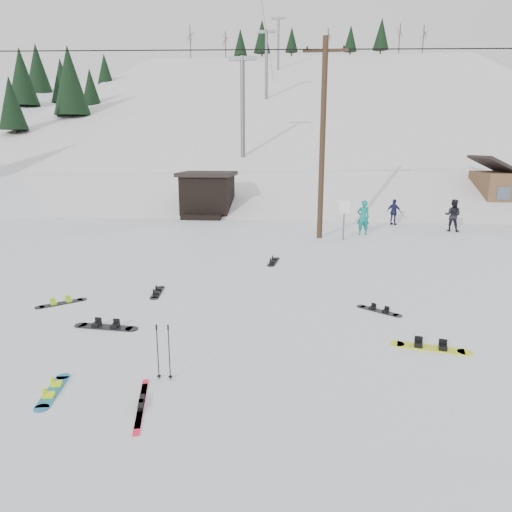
# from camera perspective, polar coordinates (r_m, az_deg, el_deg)

# --- Properties ---
(ground) EXTENTS (200.00, 200.00, 0.00)m
(ground) POSITION_cam_1_polar(r_m,az_deg,el_deg) (8.99, -3.52, -14.53)
(ground) COLOR white
(ground) RESTS_ON ground
(ski_slope) EXTENTS (60.00, 85.24, 65.97)m
(ski_slope) POSITION_cam_1_polar(r_m,az_deg,el_deg) (64.89, 5.11, -1.21)
(ski_slope) COLOR white
(ski_slope) RESTS_ON ground
(ridge_left) EXTENTS (47.54, 95.03, 58.38)m
(ridge_left) POSITION_cam_1_polar(r_m,az_deg,el_deg) (68.91, -26.53, -0.87)
(ridge_left) COLOR white
(ridge_left) RESTS_ON ground
(treeline_crest) EXTENTS (50.00, 6.00, 10.00)m
(treeline_crest) POSITION_cam_1_polar(r_m,az_deg,el_deg) (93.93, 5.81, 10.66)
(treeline_crest) COLOR black
(treeline_crest) RESTS_ON ski_slope
(utility_pole) EXTENTS (2.00, 0.26, 9.00)m
(utility_pole) POSITION_cam_1_polar(r_m,az_deg,el_deg) (21.84, 8.32, 14.43)
(utility_pole) COLOR #3A2819
(utility_pole) RESTS_ON ground
(trail_sign) EXTENTS (0.50, 0.09, 1.85)m
(trail_sign) POSITION_cam_1_polar(r_m,az_deg,el_deg) (21.66, 10.97, 5.30)
(trail_sign) COLOR #595B60
(trail_sign) RESTS_ON ground
(lift_hut) EXTENTS (3.40, 4.10, 2.75)m
(lift_hut) POSITION_cam_1_polar(r_m,az_deg,el_deg) (29.61, -6.06, 7.73)
(lift_hut) COLOR black
(lift_hut) RESTS_ON ground
(lift_tower_near) EXTENTS (2.20, 0.36, 8.00)m
(lift_tower_near) POSITION_cam_1_polar(r_m,az_deg,el_deg) (38.39, -1.68, 18.76)
(lift_tower_near) COLOR #595B60
(lift_tower_near) RESTS_ON ski_slope
(lift_tower_mid) EXTENTS (2.20, 0.36, 8.00)m
(lift_tower_mid) POSITION_cam_1_polar(r_m,az_deg,el_deg) (58.96, 1.31, 23.21)
(lift_tower_mid) COLOR #595B60
(lift_tower_mid) RESTS_ON ski_slope
(lift_tower_far) EXTENTS (2.20, 0.36, 8.00)m
(lift_tower_far) POSITION_cam_1_polar(r_m,az_deg,el_deg) (79.77, 2.81, 25.33)
(lift_tower_far) COLOR #595B60
(lift_tower_far) RESTS_ON ski_slope
(hero_snowboard) EXTENTS (0.45, 1.29, 0.09)m
(hero_snowboard) POSITION_cam_1_polar(r_m,az_deg,el_deg) (9.13, -24.05, -15.13)
(hero_snowboard) COLOR teal
(hero_snowboard) RESTS_ON ground
(hero_skis) EXTENTS (0.54, 1.68, 0.09)m
(hero_skis) POSITION_cam_1_polar(r_m,az_deg,el_deg) (8.25, -14.15, -17.51)
(hero_skis) COLOR red
(hero_skis) RESTS_ON ground
(ski_poles) EXTENTS (0.30, 0.08, 1.08)m
(ski_poles) POSITION_cam_1_polar(r_m,az_deg,el_deg) (8.74, -11.50, -11.63)
(ski_poles) COLOR black
(ski_poles) RESTS_ON ground
(board_scatter_a) EXTENTS (1.62, 0.39, 0.11)m
(board_scatter_a) POSITION_cam_1_polar(r_m,az_deg,el_deg) (11.65, -18.24, -8.37)
(board_scatter_a) COLOR black
(board_scatter_a) RESTS_ON ground
(board_scatter_b) EXTENTS (0.40, 1.32, 0.09)m
(board_scatter_b) POSITION_cam_1_polar(r_m,az_deg,el_deg) (13.93, -12.22, -4.44)
(board_scatter_b) COLOR black
(board_scatter_b) RESTS_ON ground
(board_scatter_c) EXTENTS (1.08, 1.02, 0.10)m
(board_scatter_c) POSITION_cam_1_polar(r_m,az_deg,el_deg) (13.80, -23.16, -5.41)
(board_scatter_c) COLOR black
(board_scatter_c) RESTS_ON ground
(board_scatter_d) EXTENTS (1.10, 0.85, 0.09)m
(board_scatter_d) POSITION_cam_1_polar(r_m,az_deg,el_deg) (12.56, 15.11, -6.59)
(board_scatter_d) COLOR black
(board_scatter_d) RESTS_ON ground
(board_scatter_e) EXTENTS (1.65, 0.59, 0.12)m
(board_scatter_e) POSITION_cam_1_polar(r_m,az_deg,el_deg) (10.67, 20.96, -10.62)
(board_scatter_e) COLOR #E3F51B
(board_scatter_e) RESTS_ON ground
(board_scatter_f) EXTENTS (0.40, 1.47, 0.10)m
(board_scatter_f) POSITION_cam_1_polar(r_m,az_deg,el_deg) (17.27, 2.20, -0.69)
(board_scatter_f) COLOR black
(board_scatter_f) RESTS_ON ground
(skier_teal) EXTENTS (0.70, 0.52, 1.73)m
(skier_teal) POSITION_cam_1_polar(r_m,az_deg,el_deg) (23.24, 13.24, 4.71)
(skier_teal) COLOR #0B7369
(skier_teal) RESTS_ON ground
(skier_dark) EXTENTS (1.01, 0.93, 1.66)m
(skier_dark) POSITION_cam_1_polar(r_m,az_deg,el_deg) (25.73, 23.38, 4.69)
(skier_dark) COLOR black
(skier_dark) RESTS_ON ground
(skier_pink) EXTENTS (1.34, 0.99, 1.86)m
(skier_pink) POSITION_cam_1_polar(r_m,az_deg,el_deg) (33.23, 28.22, 6.08)
(skier_pink) COLOR #DE4E70
(skier_pink) RESTS_ON ground
(skier_navy) EXTENTS (0.90, 0.76, 1.44)m
(skier_navy) POSITION_cam_1_polar(r_m,az_deg,el_deg) (26.79, 16.86, 5.28)
(skier_navy) COLOR #191A3E
(skier_navy) RESTS_ON ground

